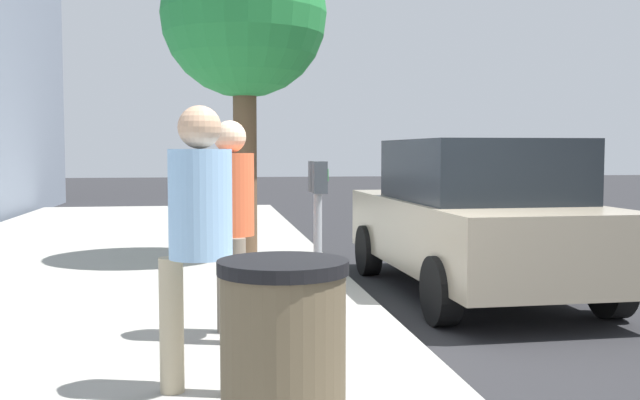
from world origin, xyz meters
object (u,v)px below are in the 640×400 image
object	(u,v)px
parking_meter	(318,209)
pedestrian_bystander	(201,225)
pedestrian_at_meter	(230,211)
trash_bin	(283,371)
parked_sedan_near	(474,217)
street_tree	(244,18)

from	to	relation	value
parking_meter	pedestrian_bystander	world-z (taller)	pedestrian_bystander
pedestrian_at_meter	trash_bin	world-z (taller)	pedestrian_at_meter
parking_meter	parked_sedan_near	xyz separation A→B (m)	(2.00, -2.10, -0.27)
parked_sedan_near	street_tree	bearing A→B (deg)	50.77
pedestrian_at_meter	parked_sedan_near	distance (m)	3.55
trash_bin	parked_sedan_near	bearing A→B (deg)	-29.26
pedestrian_at_meter	pedestrian_bystander	distance (m)	1.35
parked_sedan_near	pedestrian_at_meter	bearing A→B (deg)	127.17
pedestrian_at_meter	trash_bin	bearing A→B (deg)	-97.49
parking_meter	pedestrian_bystander	xyz separation A→B (m)	(-1.47, 0.94, 0.03)
pedestrian_bystander	street_tree	size ratio (longest dim) A/B	0.40
pedestrian_bystander	street_tree	distance (m)	5.98
parking_meter	pedestrian_bystander	distance (m)	1.74
parked_sedan_near	pedestrian_bystander	bearing A→B (deg)	138.83
parking_meter	trash_bin	world-z (taller)	parking_meter
parking_meter	street_tree	distance (m)	4.66
parking_meter	street_tree	bearing A→B (deg)	5.76
parked_sedan_near	street_tree	size ratio (longest dim) A/B	1.00
parking_meter	pedestrian_at_meter	world-z (taller)	pedestrian_at_meter
parked_sedan_near	parking_meter	bearing A→B (deg)	133.63
parked_sedan_near	trash_bin	xyz separation A→B (m)	(-4.74, 2.66, -0.24)
street_tree	parked_sedan_near	bearing A→B (deg)	-129.23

